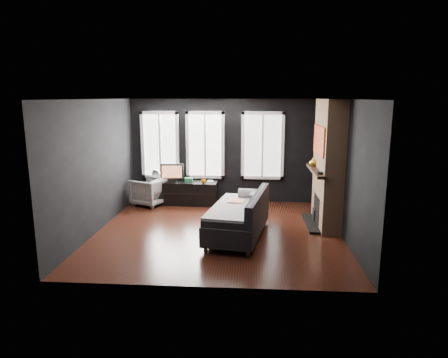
# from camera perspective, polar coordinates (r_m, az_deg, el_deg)

# --- Properties ---
(floor) EXTENTS (5.00, 5.00, 0.00)m
(floor) POSITION_cam_1_polar(r_m,az_deg,el_deg) (8.38, -0.83, -7.46)
(floor) COLOR black
(floor) RESTS_ON ground
(ceiling) EXTENTS (5.00, 5.00, 0.00)m
(ceiling) POSITION_cam_1_polar(r_m,az_deg,el_deg) (7.92, -0.89, 11.34)
(ceiling) COLOR white
(ceiling) RESTS_ON ground
(wall_back) EXTENTS (5.00, 0.02, 2.70)m
(wall_back) POSITION_cam_1_polar(r_m,az_deg,el_deg) (10.50, 0.31, 4.02)
(wall_back) COLOR black
(wall_back) RESTS_ON ground
(wall_left) EXTENTS (0.02, 5.00, 2.70)m
(wall_left) POSITION_cam_1_polar(r_m,az_deg,el_deg) (8.62, -17.67, 1.80)
(wall_left) COLOR black
(wall_left) RESTS_ON ground
(wall_right) EXTENTS (0.02, 5.00, 2.70)m
(wall_right) POSITION_cam_1_polar(r_m,az_deg,el_deg) (8.21, 16.79, 1.39)
(wall_right) COLOR black
(wall_right) RESTS_ON ground
(windows) EXTENTS (4.00, 0.16, 1.76)m
(windows) POSITION_cam_1_polar(r_m,az_deg,el_deg) (10.42, -2.20, 9.64)
(windows) COLOR white
(windows) RESTS_ON wall_back
(fireplace) EXTENTS (0.70, 1.62, 2.70)m
(fireplace) POSITION_cam_1_polar(r_m,az_deg,el_deg) (8.75, 14.67, 2.11)
(fireplace) COLOR #93724C
(fireplace) RESTS_ON floor
(sofa) EXTENTS (1.40, 2.26, 0.91)m
(sofa) POSITION_cam_1_polar(r_m,az_deg,el_deg) (7.95, 1.96, -5.07)
(sofa) COLOR black
(sofa) RESTS_ON floor
(stripe_pillow) EXTENTS (0.12, 0.34, 0.33)m
(stripe_pillow) POSITION_cam_1_polar(r_m,az_deg,el_deg) (8.19, 4.08, -3.15)
(stripe_pillow) COLOR gray
(stripe_pillow) RESTS_ON sofa
(armchair) EXTENTS (0.95, 0.97, 0.77)m
(armchair) POSITION_cam_1_polar(r_m,az_deg,el_deg) (10.45, -10.63, -1.59)
(armchair) COLOR white
(armchair) RESTS_ON floor
(media_console) EXTENTS (1.74, 0.60, 0.59)m
(media_console) POSITION_cam_1_polar(r_m,az_deg,el_deg) (10.44, -5.72, -1.97)
(media_console) COLOR black
(media_console) RESTS_ON floor
(monitor) EXTENTS (0.60, 0.17, 0.53)m
(monitor) POSITION_cam_1_polar(r_m,az_deg,el_deg) (10.36, -7.45, 1.06)
(monitor) COLOR black
(monitor) RESTS_ON media_console
(desk_fan) EXTENTS (0.26, 0.26, 0.32)m
(desk_fan) POSITION_cam_1_polar(r_m,az_deg,el_deg) (10.51, -9.72, 0.55)
(desk_fan) COLOR #959595
(desk_fan) RESTS_ON media_console
(mug) EXTENTS (0.12, 0.10, 0.11)m
(mug) POSITION_cam_1_polar(r_m,az_deg,el_deg) (10.18, -2.95, -0.25)
(mug) COLOR #C56301
(mug) RESTS_ON media_console
(book) EXTENTS (0.16, 0.04, 0.21)m
(book) POSITION_cam_1_polar(r_m,az_deg,el_deg) (10.33, -2.40, 0.22)
(book) COLOR #B5A68E
(book) RESTS_ON media_console
(storage_box) EXTENTS (0.21, 0.13, 0.11)m
(storage_box) POSITION_cam_1_polar(r_m,az_deg,el_deg) (10.31, -5.06, -0.12)
(storage_box) COLOR #27653B
(storage_box) RESTS_ON media_console
(mantel_vase) EXTENTS (0.23, 0.23, 0.17)m
(mantel_vase) POSITION_cam_1_polar(r_m,az_deg,el_deg) (9.15, 12.62, 2.41)
(mantel_vase) COLOR gold
(mantel_vase) RESTS_ON fireplace
(mantel_clock) EXTENTS (0.17, 0.17, 0.04)m
(mantel_clock) POSITION_cam_1_polar(r_m,az_deg,el_deg) (8.19, 13.61, 0.84)
(mantel_clock) COLOR black
(mantel_clock) RESTS_ON fireplace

